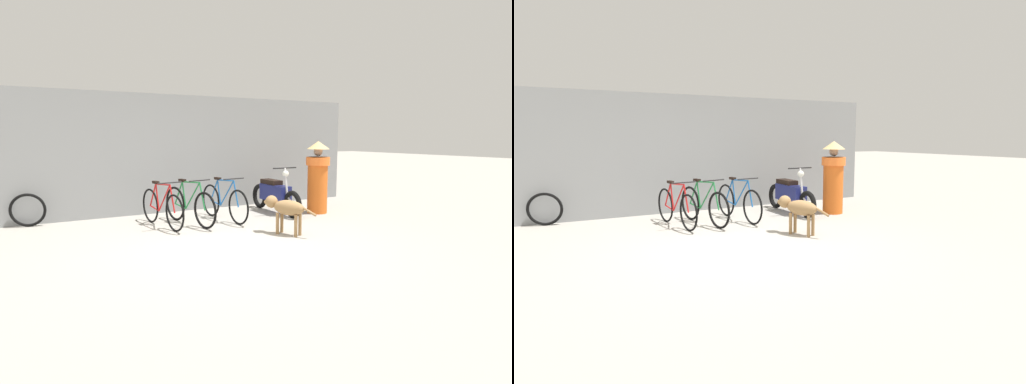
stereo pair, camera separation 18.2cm
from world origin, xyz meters
TOP-DOWN VIEW (x-y plane):
  - ground_plane at (0.00, 0.00)m, footprint 60.00×60.00m
  - shop_wall_back at (0.00, 3.26)m, footprint 9.59×0.20m
  - bicycle_0 at (-0.60, 1.78)m, footprint 0.46×1.67m
  - bicycle_1 at (-0.08, 1.73)m, footprint 0.53×1.69m
  - bicycle_2 at (0.67, 1.77)m, footprint 0.46×1.74m
  - motorcycle at (2.01, 1.95)m, footprint 0.58×1.94m
  - stray_dog at (1.11, 0.18)m, footprint 0.55×0.97m
  - person_in_robes at (2.83, 1.49)m, footprint 0.64×0.64m
  - spare_tire_left at (-2.81, 3.01)m, footprint 0.64×0.17m

SIDE VIEW (x-z plane):
  - ground_plane at x=0.00m, z-range 0.00..0.00m
  - spare_tire_left at x=-2.81m, z-range 0.00..0.64m
  - bicycle_0 at x=-0.60m, z-range -0.07..0.81m
  - bicycle_1 at x=-0.08m, z-range -0.08..0.82m
  - bicycle_2 at x=0.67m, z-range -0.08..0.82m
  - motorcycle at x=2.01m, z-range -0.11..0.94m
  - stray_dog at x=1.11m, z-range 0.14..0.79m
  - person_in_robes at x=2.83m, z-range 0.03..1.62m
  - shop_wall_back at x=0.00m, z-range 0.00..2.61m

